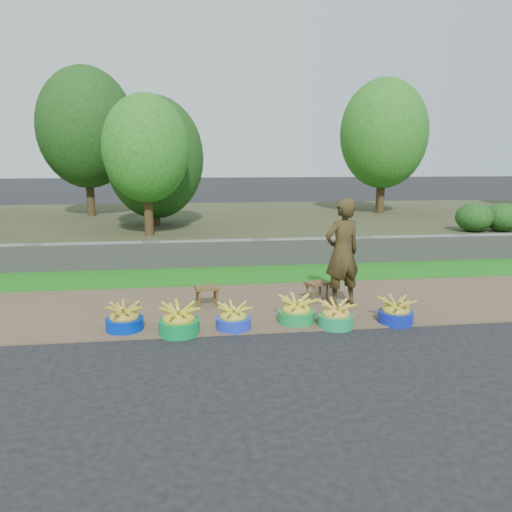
{
  "coord_description": "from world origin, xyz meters",
  "views": [
    {
      "loc": [
        -1.49,
        -5.9,
        2.14
      ],
      "look_at": [
        -0.49,
        1.3,
        0.75
      ],
      "focal_mm": 35.0,
      "sensor_mm": 36.0,
      "label": 1
    }
  ],
  "objects": [
    {
      "name": "basin_d",
      "position": [
        -0.07,
        0.36,
        0.16
      ],
      "size": [
        0.49,
        0.49,
        0.37
      ],
      "color": "#158B3E",
      "rests_on": "ground"
    },
    {
      "name": "earth_bank",
      "position": [
        0.0,
        9.0,
        0.25
      ],
      "size": [
        80.0,
        10.0,
        0.5
      ],
      "primitive_type": "cube",
      "color": "#3B3E23",
      "rests_on": "ground"
    },
    {
      "name": "stool_left",
      "position": [
        -1.22,
        1.24,
        0.26
      ],
      "size": [
        0.38,
        0.31,
        0.31
      ],
      "rotation": [
        0.0,
        0.0,
        0.15
      ],
      "color": "brown",
      "rests_on": "dirt_shoulder"
    },
    {
      "name": "stool_right",
      "position": [
        0.47,
        1.34,
        0.25
      ],
      "size": [
        0.4,
        0.36,
        0.29
      ],
      "rotation": [
        0.0,
        0.0,
        0.39
      ],
      "color": "brown",
      "rests_on": "dirt_shoulder"
    },
    {
      "name": "vendor_woman",
      "position": [
        0.76,
        1.04,
        0.82
      ],
      "size": [
        0.67,
        0.53,
        1.6
      ],
      "primitive_type": "imported",
      "rotation": [
        0.0,
        0.0,
        3.43
      ],
      "color": "black",
      "rests_on": "dirt_shoulder"
    },
    {
      "name": "grass_verge",
      "position": [
        0.0,
        3.25,
        0.02
      ],
      "size": [
        80.0,
        1.5,
        0.04
      ],
      "primitive_type": "cube",
      "color": "#1B7215",
      "rests_on": "ground"
    },
    {
      "name": "vegetation",
      "position": [
        -2.86,
        8.47,
        2.6
      ],
      "size": [
        34.63,
        7.18,
        4.37
      ],
      "color": "#392B16",
      "rests_on": "earth_bank"
    },
    {
      "name": "basin_f",
      "position": [
        1.24,
        0.17,
        0.15
      ],
      "size": [
        0.46,
        0.46,
        0.35
      ],
      "color": "#0F20AB",
      "rests_on": "ground"
    },
    {
      "name": "basin_a",
      "position": [
        -2.31,
        0.36,
        0.16
      ],
      "size": [
        0.47,
        0.47,
        0.35
      ],
      "color": "#0029B7",
      "rests_on": "ground"
    },
    {
      "name": "basin_b",
      "position": [
        -1.62,
        0.14,
        0.17
      ],
      "size": [
        0.51,
        0.51,
        0.38
      ],
      "color": "#07843B",
      "rests_on": "ground"
    },
    {
      "name": "ground_plane",
      "position": [
        0.0,
        0.0,
        0.0
      ],
      "size": [
        120.0,
        120.0,
        0.0
      ],
      "primitive_type": "plane",
      "color": "black",
      "rests_on": "ground"
    },
    {
      "name": "retaining_wall",
      "position": [
        0.0,
        4.1,
        0.28
      ],
      "size": [
        80.0,
        0.35,
        0.55
      ],
      "primitive_type": "cube",
      "color": "slate",
      "rests_on": "ground"
    },
    {
      "name": "basin_e",
      "position": [
        0.4,
        0.14,
        0.15
      ],
      "size": [
        0.46,
        0.46,
        0.34
      ],
      "color": "#189357",
      "rests_on": "ground"
    },
    {
      "name": "basin_c",
      "position": [
        -0.93,
        0.22,
        0.15
      ],
      "size": [
        0.45,
        0.45,
        0.34
      ],
      "color": "#1B32CE",
      "rests_on": "ground"
    },
    {
      "name": "dirt_shoulder",
      "position": [
        0.0,
        1.25,
        0.01
      ],
      "size": [
        80.0,
        2.5,
        0.02
      ],
      "primitive_type": "cube",
      "color": "brown",
      "rests_on": "ground"
    }
  ]
}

